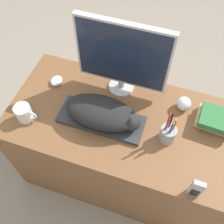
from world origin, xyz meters
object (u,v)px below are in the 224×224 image
at_px(cat, 104,113).
at_px(computer_mouse, 56,81).
at_px(keyboard, 101,120).
at_px(pen_cup, 168,134).
at_px(coffee_mug, 24,113).
at_px(monitor, 122,57).
at_px(book_stack, 217,120).
at_px(phone, 196,189).
at_px(baseball, 184,104).

xyz_separation_m(cat, computer_mouse, (-0.36, 0.17, -0.07)).
relative_size(keyboard, pen_cup, 1.99).
xyz_separation_m(keyboard, coffee_mug, (-0.38, -0.11, 0.04)).
xyz_separation_m(cat, coffee_mug, (-0.40, -0.11, -0.03)).
bearing_deg(coffee_mug, keyboard, 16.22).
bearing_deg(keyboard, monitor, 82.74).
bearing_deg(pen_cup, book_stack, 36.39).
bearing_deg(phone, book_stack, 81.98).
bearing_deg(pen_cup, cat, -179.15).
distance_m(keyboard, phone, 0.57).
height_order(monitor, book_stack, monitor).
xyz_separation_m(coffee_mug, book_stack, (0.96, 0.28, -0.01)).
relative_size(computer_mouse, baseball, 1.04).
bearing_deg(book_stack, coffee_mug, -163.51).
xyz_separation_m(monitor, pen_cup, (0.32, -0.24, -0.20)).
bearing_deg(monitor, pen_cup, -37.24).
xyz_separation_m(phone, book_stack, (0.06, 0.41, -0.03)).
xyz_separation_m(keyboard, pen_cup, (0.35, 0.00, 0.04)).
height_order(keyboard, phone, phone).
distance_m(computer_mouse, phone, 0.95).
height_order(computer_mouse, coffee_mug, coffee_mug).
relative_size(pen_cup, phone, 1.64).
distance_m(monitor, book_stack, 0.59).
relative_size(monitor, phone, 3.50).
relative_size(monitor, book_stack, 2.15).
relative_size(computer_mouse, pen_cup, 0.35).
bearing_deg(baseball, coffee_mug, -156.76).
bearing_deg(coffee_mug, book_stack, 16.49).
distance_m(cat, computer_mouse, 0.40).
bearing_deg(keyboard, cat, 0.00).
xyz_separation_m(coffee_mug, pen_cup, (0.73, 0.12, 0.00)).
distance_m(coffee_mug, book_stack, 1.00).
relative_size(coffee_mug, phone, 0.85).
bearing_deg(cat, coffee_mug, -164.42).
relative_size(pen_cup, baseball, 2.95).
relative_size(keyboard, cat, 1.14).
bearing_deg(phone, coffee_mug, 172.34).
xyz_separation_m(coffee_mug, phone, (0.90, -0.12, 0.02)).
bearing_deg(phone, keyboard, 155.70).
xyz_separation_m(keyboard, monitor, (0.03, 0.25, 0.23)).
bearing_deg(monitor, keyboard, -97.26).
bearing_deg(phone, computer_mouse, 155.04).
xyz_separation_m(computer_mouse, pen_cup, (0.69, -0.16, 0.04)).
distance_m(computer_mouse, baseball, 0.73).
bearing_deg(book_stack, baseball, 164.64).
height_order(baseball, book_stack, book_stack).
distance_m(computer_mouse, book_stack, 0.91).
height_order(pen_cup, phone, pen_cup).
distance_m(cat, book_stack, 0.58).
height_order(keyboard, book_stack, book_stack).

